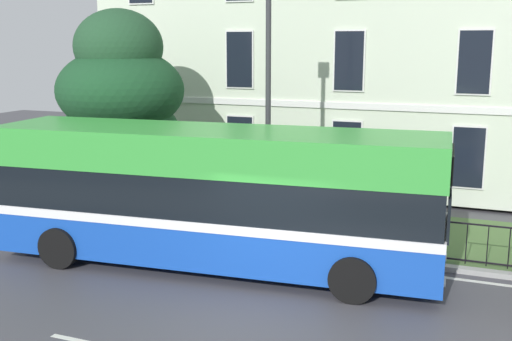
% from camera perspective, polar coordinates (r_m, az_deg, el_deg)
% --- Properties ---
extents(ground_plane, '(60.00, 56.00, 0.18)m').
position_cam_1_polar(ground_plane, '(12.72, 0.56, -12.18)').
color(ground_plane, '#45444A').
extents(georgian_townhouse, '(19.05, 10.84, 10.75)m').
position_cam_1_polar(georgian_townhouse, '(25.51, 11.30, 12.28)').
color(georgian_townhouse, silver).
rests_on(georgian_townhouse, ground_plane).
extents(iron_verge_railing, '(19.01, 0.04, 0.97)m').
position_cam_1_polar(iron_verge_railing, '(15.88, 3.65, -4.85)').
color(iron_verge_railing, black).
rests_on(iron_verge_railing, ground_plane).
extents(evergreen_tree, '(4.68, 4.68, 6.24)m').
position_cam_1_polar(evergreen_tree, '(19.68, -12.33, 3.70)').
color(evergreen_tree, '#423328').
rests_on(evergreen_tree, ground_plane).
extents(single_decker_bus, '(10.39, 3.20, 3.19)m').
position_cam_1_polar(single_decker_bus, '(14.34, -3.79, -2.27)').
color(single_decker_bus, '#1647B3').
rests_on(single_decker_bus, ground_plane).
extents(street_lamp_post, '(0.36, 0.24, 6.93)m').
position_cam_1_polar(street_lamp_post, '(16.22, 1.12, 7.95)').
color(street_lamp_post, '#333338').
rests_on(street_lamp_post, ground_plane).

